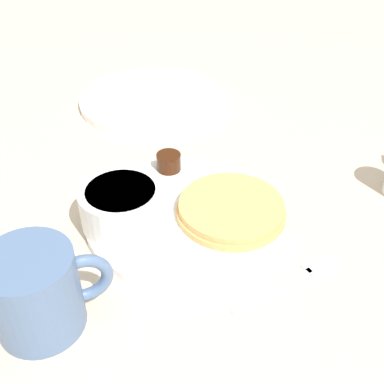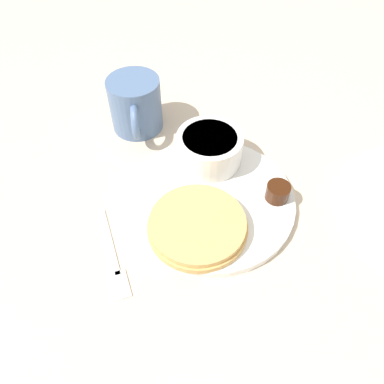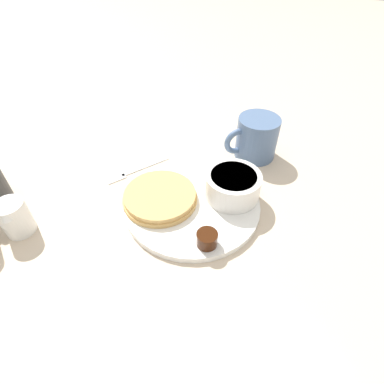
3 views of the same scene
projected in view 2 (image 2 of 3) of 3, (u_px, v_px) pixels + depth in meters
The scene contains 8 objects.
ground_plane at pixel (210, 202), 0.56m from camera, with size 4.00×4.00×0.00m, color #C6B299.
plate at pixel (210, 199), 0.55m from camera, with size 0.25×0.25×0.01m.
pancake_stack at pixel (197, 225), 0.50m from camera, with size 0.14×0.14×0.02m.
bowl at pixel (209, 148), 0.57m from camera, with size 0.10×0.10×0.05m.
syrup_cup at pixel (278, 192), 0.54m from camera, with size 0.03×0.03×0.02m.
butter_ramekin at pixel (218, 146), 0.59m from camera, with size 0.05×0.05×0.05m.
coffee_mug at pixel (136, 105), 0.63m from camera, with size 0.10×0.11×0.09m.
fork at pixel (115, 261), 0.49m from camera, with size 0.12×0.10×0.00m.
Camera 2 is at (0.17, -0.30, 0.44)m, focal length 35.00 mm.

